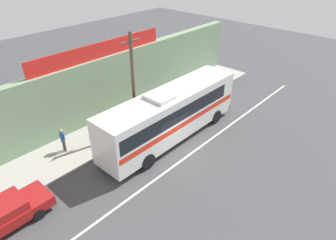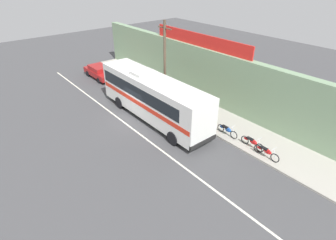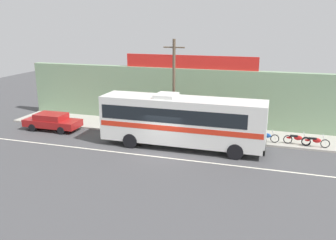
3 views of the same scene
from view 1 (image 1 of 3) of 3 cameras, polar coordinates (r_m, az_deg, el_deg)
The scene contains 12 objects.
ground_plane at distance 19.95m, azimuth 1.70°, elevation -6.13°, with size 70.00×70.00×0.00m, color #444447.
sidewalk_slab at distance 23.02m, azimuth -8.13°, elevation -0.64°, with size 30.00×3.60×0.14m, color #A8A399.
storefront_facade at distance 23.46m, azimuth -11.99°, elevation 6.08°, with size 30.00×0.70×4.80m, color gray.
storefront_billboard at distance 22.41m, azimuth -12.76°, elevation 12.94°, with size 11.19×0.12×1.10m, color red.
road_center_stripe at distance 19.55m, azimuth 3.49°, elevation -7.07°, with size 30.00×0.14×0.01m, color silver.
intercity_bus at distance 20.17m, azimuth 0.41°, elevation 1.38°, with size 11.39×2.60×3.78m.
parked_car at distance 17.06m, azimuth -29.18°, elevation -15.59°, with size 4.60×1.90×1.37m.
utility_pole at distance 20.05m, azimuth -6.65°, elevation 6.82°, with size 1.60×0.22×7.23m.
motorcycle_green at distance 27.78m, azimuth 7.14°, elevation 6.44°, with size 1.84×0.56×0.94m.
motorcycle_blue at distance 28.61m, azimuth 8.93°, elevation 7.05°, with size 1.85×0.56×0.94m.
motorcycle_black at distance 26.18m, azimuth 4.57°, elevation 4.98°, with size 1.84×0.56×0.94m.
pedestrian_near_shop at distance 20.45m, azimuth -19.46°, elevation -3.34°, with size 0.30×0.48×1.66m.
Camera 1 is at (-12.12, -10.24, 12.10)m, focal length 31.92 mm.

